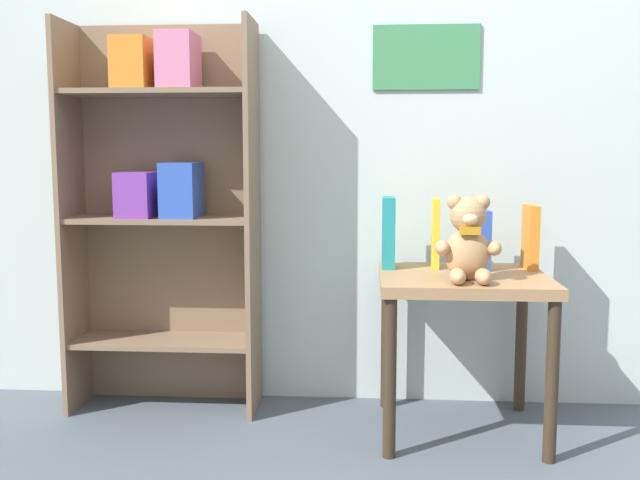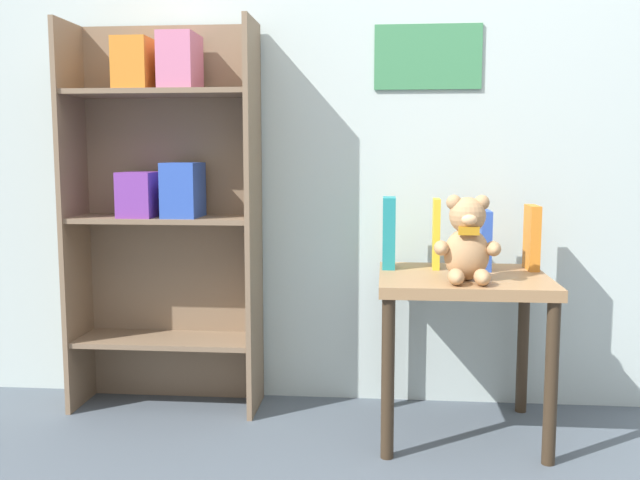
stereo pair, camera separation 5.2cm
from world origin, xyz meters
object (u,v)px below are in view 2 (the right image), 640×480
at_px(bookshelf_side, 166,192).
at_px(teddy_bear, 467,242).
at_px(display_table, 462,300).
at_px(book_standing_blue, 484,240).
at_px(book_standing_yellow, 436,234).
at_px(book_standing_teal, 389,233).
at_px(book_standing_orange, 532,237).

distance_m(bookshelf_side, teddy_bear, 1.09).
relative_size(display_table, book_standing_blue, 2.70).
relative_size(book_standing_yellow, book_standing_blue, 1.19).
xyz_separation_m(book_standing_teal, book_standing_orange, (0.48, 0.01, -0.01)).
bearing_deg(bookshelf_side, book_standing_orange, -2.73).
height_order(bookshelf_side, book_standing_blue, bookshelf_side).
xyz_separation_m(teddy_bear, book_standing_yellow, (-0.08, 0.24, -0.00)).
distance_m(display_table, teddy_bear, 0.23).
height_order(book_standing_blue, book_standing_orange, book_standing_orange).
height_order(book_standing_yellow, book_standing_orange, book_standing_yellow).
distance_m(teddy_bear, book_standing_yellow, 0.25).
distance_m(book_standing_yellow, book_standing_blue, 0.16).
relative_size(book_standing_yellow, book_standing_orange, 1.09).
distance_m(teddy_bear, book_standing_teal, 0.33).
relative_size(bookshelf_side, display_table, 2.56).
bearing_deg(book_standing_yellow, book_standing_blue, -2.49).
bearing_deg(book_standing_orange, bookshelf_side, 176.86).
bearing_deg(book_standing_orange, book_standing_yellow, -179.72).
bearing_deg(teddy_bear, bookshelf_side, 163.61).
xyz_separation_m(display_table, book_standing_teal, (-0.24, 0.12, 0.21)).
bearing_deg(book_standing_blue, display_table, -124.49).
height_order(teddy_bear, book_standing_yellow, teddy_bear).
bearing_deg(teddy_bear, book_standing_orange, 45.20).
height_order(teddy_bear, book_standing_orange, teddy_bear).
relative_size(bookshelf_side, book_standing_yellow, 5.81).
bearing_deg(book_standing_yellow, bookshelf_side, 177.65).
distance_m(teddy_bear, book_standing_orange, 0.35).
bearing_deg(book_standing_orange, book_standing_blue, -175.04).
distance_m(bookshelf_side, book_standing_blue, 1.14).
bearing_deg(teddy_bear, book_standing_yellow, 107.88).
xyz_separation_m(display_table, book_standing_blue, (0.08, 0.12, 0.18)).
bearing_deg(book_standing_yellow, teddy_bear, -70.61).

